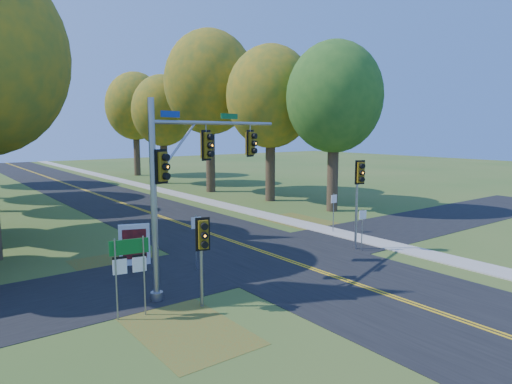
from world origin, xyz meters
TOP-DOWN VIEW (x-y plane):
  - ground at (0.00, 0.00)m, footprint 160.00×160.00m
  - road_main at (0.00, 0.00)m, footprint 8.00×160.00m
  - road_cross at (0.00, 2.00)m, footprint 60.00×6.00m
  - centerline_left at (-0.10, 0.00)m, footprint 0.10×160.00m
  - centerline_right at (0.10, 0.00)m, footprint 0.10×160.00m
  - sidewalk_east at (6.20, 0.00)m, footprint 1.60×160.00m
  - leaf_patch_w_near at (-6.50, 4.00)m, footprint 4.00×6.00m
  - leaf_patch_e at (6.80, 6.00)m, footprint 3.50×8.00m
  - leaf_patch_w_far at (-7.50, -3.00)m, footprint 3.00×5.00m
  - tree_e_a at (11.57, 8.77)m, footprint 7.20×7.20m
  - tree_e_b at (10.97, 15.58)m, footprint 7.60×7.60m
  - tree_e_c at (9.88, 23.69)m, footprint 8.80×8.80m
  - tree_e_d at (9.26, 32.87)m, footprint 7.00×7.00m
  - tree_e_e at (10.47, 43.58)m, footprint 7.80×7.80m
  - traffic_mast at (-5.28, 0.33)m, footprint 7.66×3.03m
  - east_signal_pole at (4.13, -0.08)m, footprint 0.52×0.62m
  - ped_signal_pole at (-6.19, -1.97)m, footprint 0.50×0.59m
  - route_sign_cluster at (-8.50, -1.17)m, footprint 1.26×0.28m
  - info_kiosk at (-6.09, 4.39)m, footprint 1.36×0.67m
  - reg_sign_e_north at (6.17, 3.54)m, footprint 0.46×0.07m
  - reg_sign_e_south at (4.20, -0.31)m, footprint 0.41×0.14m
  - reg_sign_w at (-4.20, 1.99)m, footprint 0.48×0.07m

SIDE VIEW (x-z plane):
  - ground at x=0.00m, z-range 0.00..0.00m
  - leaf_patch_w_near at x=-6.50m, z-range 0.00..0.01m
  - leaf_patch_e at x=6.80m, z-range 0.00..0.01m
  - leaf_patch_w_far at x=-7.50m, z-range 0.00..0.01m
  - road_cross at x=0.00m, z-range 0.00..0.02m
  - road_main at x=0.00m, z-range 0.00..0.02m
  - centerline_left at x=-0.10m, z-range 0.02..0.03m
  - centerline_right at x=0.10m, z-range 0.02..0.03m
  - sidewalk_east at x=6.20m, z-range 0.00..0.06m
  - info_kiosk at x=-6.09m, z-range 0.00..1.91m
  - reg_sign_e_south at x=4.20m, z-range 0.40..2.59m
  - reg_sign_e_north at x=6.17m, z-range 0.44..2.82m
  - reg_sign_w at x=-4.20m, z-range 0.46..2.95m
  - route_sign_cluster at x=-8.50m, z-range 0.56..3.29m
  - ped_signal_pole at x=-6.19m, z-range 0.79..4.03m
  - east_signal_pole at x=4.13m, z-range 1.21..5.87m
  - traffic_mast at x=-5.28m, z-range 1.05..8.36m
  - tree_e_d at x=9.26m, z-range 2.08..14.40m
  - tree_e_a at x=11.57m, z-range 2.16..14.90m
  - tree_e_b at x=10.97m, z-range 2.23..15.56m
  - tree_e_e at x=10.47m, z-range 2.32..16.06m
  - tree_e_c at x=9.88m, z-range 2.77..18.56m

